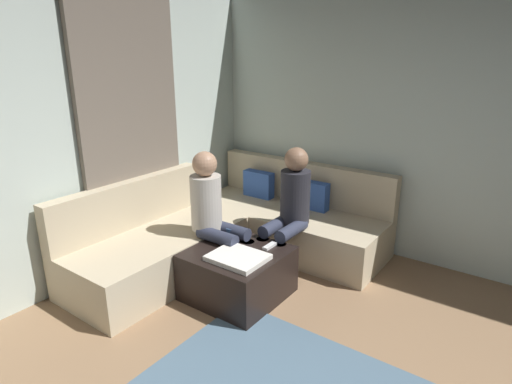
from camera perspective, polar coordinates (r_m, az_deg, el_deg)
wall_back at (r=4.25m, az=29.69°, el=6.87°), size 6.00×0.12×2.70m
curtain_panel at (r=4.21m, az=-16.31°, el=7.06°), size 0.06×1.10×2.50m
sectional_couch at (r=4.36m, az=-2.90°, el=-5.22°), size 2.10×2.55×0.87m
ottoman at (r=3.71m, az=-2.48°, el=-10.87°), size 0.76×0.76×0.42m
folded_blanket at (r=3.46m, az=-2.46°, el=-8.80°), size 0.44×0.36×0.04m
coffee_mug at (r=3.84m, az=-3.45°, el=-5.51°), size 0.08×0.08×0.10m
game_remote at (r=3.67m, az=1.85°, el=-7.29°), size 0.05×0.15×0.02m
person_on_couch_back at (r=3.93m, az=4.54°, el=-1.99°), size 0.30×0.60×1.20m
person_on_couch_side at (r=3.80m, az=-5.61°, el=-2.74°), size 0.60×0.30×1.20m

